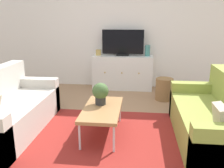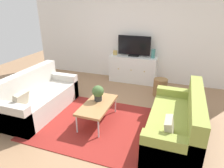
# 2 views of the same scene
# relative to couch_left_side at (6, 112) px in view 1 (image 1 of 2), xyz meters

# --- Properties ---
(ground_plane) EXTENTS (10.00, 10.00, 0.00)m
(ground_plane) POSITION_rel_couch_left_side_xyz_m (1.43, 0.10, -0.29)
(ground_plane) COLOR #997251
(wall_back) EXTENTS (6.40, 0.12, 2.70)m
(wall_back) POSITION_rel_couch_left_side_xyz_m (1.43, 2.65, 1.06)
(wall_back) COLOR white
(wall_back) RESTS_ON ground_plane
(area_rug) EXTENTS (2.50, 1.90, 0.01)m
(area_rug) POSITION_rel_couch_left_side_xyz_m (1.43, -0.05, -0.29)
(area_rug) COLOR maroon
(area_rug) RESTS_ON ground_plane
(couch_left_side) EXTENTS (0.80, 1.79, 0.88)m
(couch_left_side) POSITION_rel_couch_left_side_xyz_m (0.00, 0.00, 0.00)
(couch_left_side) COLOR beige
(couch_left_side) RESTS_ON ground_plane
(couch_right_side) EXTENTS (0.80, 1.79, 0.88)m
(couch_right_side) POSITION_rel_couch_left_side_xyz_m (2.87, 0.00, 0.00)
(couch_right_side) COLOR olive
(couch_right_side) RESTS_ON ground_plane
(coffee_table) EXTENTS (0.50, 0.99, 0.40)m
(coffee_table) POSITION_rel_couch_left_side_xyz_m (1.37, 0.04, 0.07)
(coffee_table) COLOR #A37547
(coffee_table) RESTS_ON ground_plane
(potted_plant) EXTENTS (0.23, 0.23, 0.31)m
(potted_plant) POSITION_rel_couch_left_side_xyz_m (1.33, 0.18, 0.28)
(potted_plant) COLOR #2D2D2D
(potted_plant) RESTS_ON coffee_table
(tv_console) EXTENTS (1.33, 0.47, 0.76)m
(tv_console) POSITION_rel_couch_left_side_xyz_m (1.49, 2.37, 0.08)
(tv_console) COLOR white
(tv_console) RESTS_ON ground_plane
(flat_screen_tv) EXTENTS (0.92, 0.16, 0.57)m
(flat_screen_tv) POSITION_rel_couch_left_side_xyz_m (1.49, 2.39, 0.75)
(flat_screen_tv) COLOR black
(flat_screen_tv) RESTS_ON tv_console
(glass_vase) EXTENTS (0.11, 0.11, 0.24)m
(glass_vase) POSITION_rel_couch_left_side_xyz_m (2.03, 2.37, 0.58)
(glass_vase) COLOR teal
(glass_vase) RESTS_ON tv_console
(mantel_clock) EXTENTS (0.11, 0.07, 0.13)m
(mantel_clock) POSITION_rel_couch_left_side_xyz_m (0.94, 2.37, 0.53)
(mantel_clock) COLOR tan
(mantel_clock) RESTS_ON tv_console
(wicker_basket) EXTENTS (0.34, 0.34, 0.43)m
(wicker_basket) POSITION_rel_couch_left_side_xyz_m (2.36, 1.67, -0.08)
(wicker_basket) COLOR olive
(wicker_basket) RESTS_ON ground_plane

